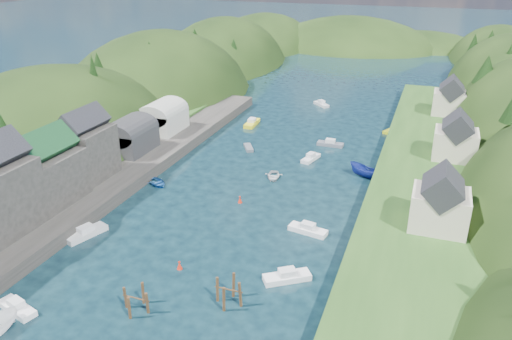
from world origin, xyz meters
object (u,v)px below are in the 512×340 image
at_px(piling_cluster_near, 137,302).
at_px(piling_cluster_far, 229,294).
at_px(channel_buoy_near, 179,265).
at_px(channel_buoy_far, 240,200).

bearing_deg(piling_cluster_near, piling_cluster_far, 26.68).
bearing_deg(piling_cluster_near, channel_buoy_near, 85.65).
bearing_deg(channel_buoy_far, piling_cluster_far, -71.29).
bearing_deg(channel_buoy_near, piling_cluster_near, -94.35).
distance_m(piling_cluster_near, channel_buoy_far, 27.04).
distance_m(piling_cluster_far, channel_buoy_near, 9.04).
bearing_deg(piling_cluster_far, channel_buoy_near, 154.05).
height_order(piling_cluster_near, channel_buoy_far, piling_cluster_near).
relative_size(piling_cluster_far, channel_buoy_far, 3.31).
bearing_deg(channel_buoy_near, piling_cluster_far, -25.95).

